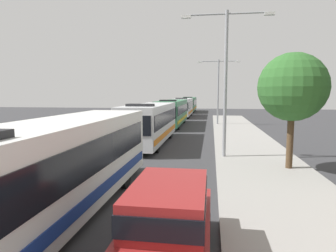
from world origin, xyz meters
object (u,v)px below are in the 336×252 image
bus_fourth_in_line (183,107)px  bus_rear (189,104)px  streetlamp_mid (226,70)px  white_suv (168,223)px  bus_middle (172,112)px  streetlamp_far (218,85)px  bus_lead (58,166)px  roadside_tree (293,87)px  bus_second_in_line (150,122)px

bus_fourth_in_line → bus_rear: (0.00, 12.70, 0.00)m
bus_rear → streetlamp_mid: (5.40, -43.42, 3.56)m
white_suv → bus_fourth_in_line: bearing=95.0°
bus_middle → streetlamp_mid: bearing=-72.5°
streetlamp_mid → streetlamp_far: bearing=90.0°
bus_fourth_in_line → bus_rear: bearing=90.0°
bus_lead → roadside_tree: 11.30m
bus_second_in_line → bus_rear: same height
bus_lead → streetlamp_far: size_ratio=1.50×
bus_rear → roadside_tree: 46.58m
white_suv → roadside_tree: roadside_tree is taller
bus_second_in_line → bus_fourth_in_line: same height
bus_second_in_line → streetlamp_far: 15.82m
bus_fourth_in_line → bus_rear: 12.70m
bus_lead → bus_fourth_in_line: bearing=90.0°
bus_middle → roadside_tree: size_ratio=2.11×
bus_rear → bus_lead: bearing=-90.0°
bus_second_in_line → bus_rear: bearing=90.0°
bus_lead → streetlamp_mid: (5.40, 9.29, 3.56)m
bus_fourth_in_line → roadside_tree: roadside_tree is taller
roadside_tree → bus_middle: bearing=113.7°
bus_rear → streetlamp_far: 25.34m
bus_middle → streetlamp_mid: streetlamp_mid is taller
white_suv → bus_middle: bearing=97.4°
white_suv → roadside_tree: (4.82, 8.98, 3.14)m
bus_lead → bus_fourth_in_line: (-0.00, 40.01, -0.00)m
bus_fourth_in_line → white_suv: (3.70, -42.00, -0.66)m
streetlamp_mid → bus_middle: bearing=107.5°
bus_lead → bus_middle: size_ratio=0.97×
bus_middle → bus_fourth_in_line: same height
bus_second_in_line → white_suv: bearing=-76.7°
bus_lead → bus_second_in_line: size_ratio=1.10×
bus_fourth_in_line → streetlamp_far: size_ratio=1.37×
bus_lead → white_suv: 4.25m
white_suv → streetlamp_far: size_ratio=0.61×
streetlamp_far → streetlamp_mid: bearing=-90.0°
bus_middle → white_suv: bus_middle is taller
bus_second_in_line → streetlamp_far: bearing=69.6°
bus_fourth_in_line → roadside_tree: 34.20m
bus_second_in_line → bus_rear: 39.06m
bus_second_in_line → roadside_tree: size_ratio=1.86×
streetlamp_mid → bus_lead: bearing=-120.2°
bus_lead → bus_rear: 52.71m
bus_fourth_in_line → streetlamp_far: streetlamp_far is taller
white_suv → streetlamp_far: 30.44m
streetlamp_mid → streetlamp_far: size_ratio=1.08×
bus_rear → white_suv: bearing=-86.1°
streetlamp_mid → roadside_tree: 4.03m
bus_fourth_in_line → streetlamp_mid: size_ratio=1.27×
bus_lead → bus_second_in_line: 13.65m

